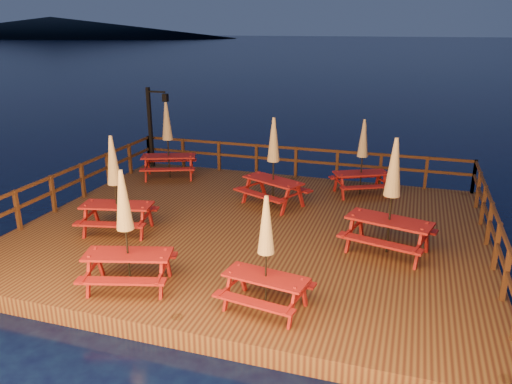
% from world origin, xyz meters
% --- Properties ---
extents(ground, '(500.00, 500.00, 0.00)m').
position_xyz_m(ground, '(0.00, 0.00, 0.00)').
color(ground, black).
rests_on(ground, ground).
extents(deck, '(12.00, 10.00, 0.40)m').
position_xyz_m(deck, '(0.00, 0.00, 0.20)').
color(deck, '#422115').
rests_on(deck, ground).
extents(deck_piles, '(11.44, 9.44, 1.40)m').
position_xyz_m(deck_piles, '(0.00, 0.00, -0.30)').
color(deck_piles, '#341F10').
rests_on(deck_piles, ground).
extents(railing, '(11.80, 9.75, 1.10)m').
position_xyz_m(railing, '(0.00, 1.78, 1.16)').
color(railing, '#341F10').
rests_on(railing, deck).
extents(lamp_post, '(0.85, 0.18, 3.00)m').
position_xyz_m(lamp_post, '(-5.39, 4.55, 2.20)').
color(lamp_post, black).
rests_on(lamp_post, deck).
extents(headland_left, '(180.00, 84.00, 9.00)m').
position_xyz_m(headland_left, '(-160.00, 190.00, 4.50)').
color(headland_left, black).
rests_on(headland_left, ground).
extents(picnic_table_0, '(2.30, 2.11, 2.67)m').
position_xyz_m(picnic_table_0, '(-4.26, 3.45, 1.78)').
color(picnic_table_0, maroon).
rests_on(picnic_table_0, deck).
extents(picnic_table_1, '(2.14, 2.02, 2.42)m').
position_xyz_m(picnic_table_1, '(2.41, 3.63, 1.66)').
color(picnic_table_1, maroon).
rests_on(picnic_table_1, deck).
extents(picnic_table_2, '(2.33, 2.17, 2.65)m').
position_xyz_m(picnic_table_2, '(0.02, 1.83, 1.78)').
color(picnic_table_2, maroon).
rests_on(picnic_table_2, deck).
extents(picnic_table_3, '(1.78, 1.54, 2.28)m').
position_xyz_m(picnic_table_3, '(1.48, -3.80, 1.59)').
color(picnic_table_3, maroon).
rests_on(picnic_table_3, deck).
extents(picnic_table_4, '(2.28, 2.04, 2.79)m').
position_xyz_m(picnic_table_4, '(3.53, -0.53, 1.85)').
color(picnic_table_4, maroon).
rests_on(picnic_table_4, deck).
extents(picnic_table_5, '(2.07, 1.83, 2.57)m').
position_xyz_m(picnic_table_5, '(-3.25, -1.41, 1.74)').
color(picnic_table_5, maroon).
rests_on(picnic_table_5, deck).
extents(picnic_table_6, '(2.09, 1.87, 2.52)m').
position_xyz_m(picnic_table_6, '(-1.44, -3.85, 1.71)').
color(picnic_table_6, maroon).
rests_on(picnic_table_6, deck).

